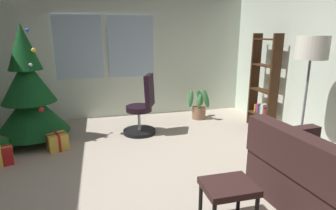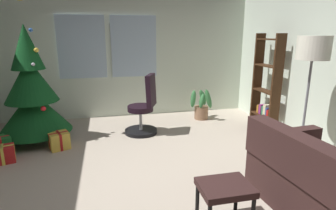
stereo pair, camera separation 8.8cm
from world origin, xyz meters
TOP-DOWN VIEW (x-y plane):
  - ground_plane at (0.00, 0.00)m, footprint 5.01×5.85m
  - wall_back_with_windows at (-0.02, 2.97)m, footprint 5.01×0.12m
  - footstool at (0.51, -0.73)m, footprint 0.45×0.37m
  - holiday_tree at (-1.60, 1.84)m, footprint 1.10×1.10m
  - gift_box_red at (-1.86, 1.09)m, footprint 0.33×0.29m
  - gift_box_gold at (-1.20, 1.41)m, footprint 0.35×0.33m
  - office_chair at (0.15, 1.78)m, footprint 0.58×0.56m
  - bookshelf at (2.29, 1.53)m, footprint 0.18×0.64m
  - floor_lamp at (1.96, 0.14)m, footprint 0.38×0.38m
  - potted_plant at (1.39, 2.34)m, footprint 0.45×0.46m

SIDE VIEW (x-z plane):
  - ground_plane at x=0.00m, z-range -0.10..0.00m
  - gift_box_red at x=-1.86m, z-range 0.00..0.23m
  - gift_box_gold at x=-1.20m, z-range 0.00..0.25m
  - potted_plant at x=1.39m, z-range -0.07..0.59m
  - footstool at x=0.51m, z-range 0.15..0.56m
  - office_chair at x=0.15m, z-range -0.12..0.91m
  - holiday_tree at x=-1.60m, z-range -0.37..1.89m
  - bookshelf at x=2.29m, z-range -0.08..1.61m
  - wall_back_with_windows at x=-0.02m, z-range 0.01..2.61m
  - floor_lamp at x=1.96m, z-range 0.59..2.25m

